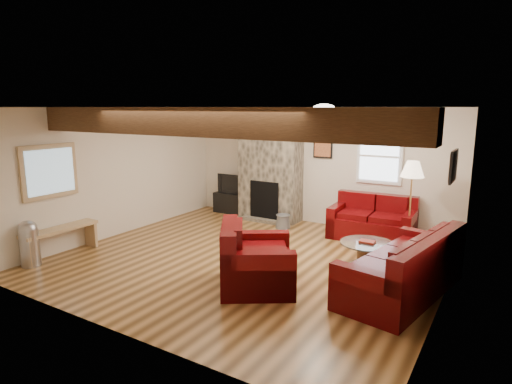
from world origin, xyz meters
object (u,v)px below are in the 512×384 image
Objects in this scene: sofa_three at (402,263)px; armchair_red at (257,255)px; loveseat at (372,218)px; floor_lamp at (412,174)px; tv_cabinet at (234,203)px; coffee_table at (367,255)px; television at (234,184)px.

armchair_red is at bearing -54.64° from sofa_three.
floor_lamp is at bearing -18.86° from loveseat.
sofa_three is at bearing -67.15° from loveseat.
armchair_red is at bearing -116.76° from floor_lamp.
tv_cabinet is 4.31m from floor_lamp.
armchair_red is 4.32m from tv_cabinet.
tv_cabinet is (-3.80, 1.85, 0.04)m from coffee_table.
armchair_red reaches higher than sofa_three.
sofa_three reaches higher than tv_cabinet.
armchair_red is 3.33m from floor_lamp.
tv_cabinet is (-2.69, 3.37, -0.21)m from armchair_red.
tv_cabinet is (-4.49, 2.54, -0.19)m from sofa_three.
coffee_table is at bearing -25.99° from television.
floor_lamp reaches higher than television.
floor_lamp is at bearing -7.00° from tv_cabinet.
sofa_three is 5.17m from television.
coffee_table is at bearing -69.00° from armchair_red.
sofa_three is 1.98m from armchair_red.
sofa_three is 2.64× the size of coffee_table.
coffee_table is 0.87× the size of tv_cabinet.
television reaches higher than tv_cabinet.
tv_cabinet reaches higher than coffee_table.
loveseat is 1.61× the size of tv_cabinet.
sofa_three is 2.48m from loveseat.
television is (-4.49, 2.54, 0.28)m from sofa_three.
sofa_three is 1.97× the size of armchair_red.
armchair_red reaches higher than tv_cabinet.
tv_cabinet is 0.61× the size of floor_lamp.
armchair_red is at bearing -51.36° from tv_cabinet.
armchair_red is 1.16× the size of tv_cabinet.
television is at bearing 5.62° from armchair_red.
sofa_three is 1.00m from coffee_table.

